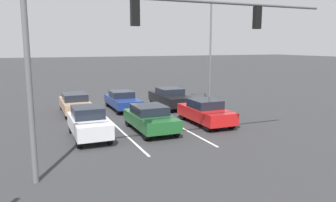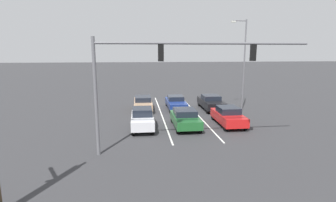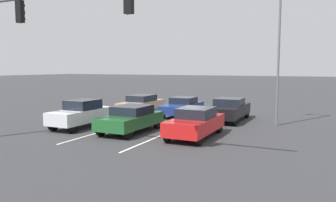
{
  "view_description": "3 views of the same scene",
  "coord_description": "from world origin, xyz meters",
  "px_view_note": "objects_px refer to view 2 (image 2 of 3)",
  "views": [
    {
      "loc": [
        6.29,
        24.7,
        4.77
      ],
      "look_at": [
        -1.2,
        6.97,
        1.51
      ],
      "focal_mm": 35.0,
      "sensor_mm": 36.0,
      "label": 1
    },
    {
      "loc": [
        3.9,
        27.94,
        6.07
      ],
      "look_at": [
        1.42,
        6.13,
        1.87
      ],
      "focal_mm": 28.0,
      "sensor_mm": 36.0,
      "label": 2
    },
    {
      "loc": [
        -9.34,
        23.07,
        3.57
      ],
      "look_at": [
        -1.36,
        6.29,
        1.66
      ],
      "focal_mm": 35.0,
      "sensor_mm": 36.0,
      "label": 3
    }
  ],
  "objects_px": {
    "car_silver_rightlane_front": "(142,119)",
    "car_tan_rightlane_second": "(143,103)",
    "car_red_leftlane_front": "(228,116)",
    "car_black_leftlane_second": "(211,102)",
    "car_navy_midlane_second": "(176,102)",
    "street_lamp_left_shoulder": "(243,60)",
    "car_darkgreen_midlane_front": "(185,118)",
    "traffic_signal_gantry": "(163,67)"
  },
  "relations": [
    {
      "from": "car_navy_midlane_second",
      "to": "street_lamp_left_shoulder",
      "type": "relative_size",
      "value": 0.5
    },
    {
      "from": "car_navy_midlane_second",
      "to": "car_tan_rightlane_second",
      "type": "distance_m",
      "value": 3.47
    },
    {
      "from": "car_red_leftlane_front",
      "to": "car_black_leftlane_second",
      "type": "bearing_deg",
      "value": -91.7
    },
    {
      "from": "car_red_leftlane_front",
      "to": "street_lamp_left_shoulder",
      "type": "relative_size",
      "value": 0.48
    },
    {
      "from": "traffic_signal_gantry",
      "to": "street_lamp_left_shoulder",
      "type": "distance_m",
      "value": 14.0
    },
    {
      "from": "car_darkgreen_midlane_front",
      "to": "car_black_leftlane_second",
      "type": "height_order",
      "value": "car_black_leftlane_second"
    },
    {
      "from": "car_red_leftlane_front",
      "to": "car_black_leftlane_second",
      "type": "distance_m",
      "value": 5.89
    },
    {
      "from": "car_red_leftlane_front",
      "to": "car_navy_midlane_second",
      "type": "xyz_separation_m",
      "value": [
        3.49,
        -6.53,
        -0.04
      ]
    },
    {
      "from": "car_navy_midlane_second",
      "to": "car_black_leftlane_second",
      "type": "xyz_separation_m",
      "value": [
        -3.66,
        0.64,
        0.06
      ]
    },
    {
      "from": "car_tan_rightlane_second",
      "to": "traffic_signal_gantry",
      "type": "distance_m",
      "value": 12.67
    },
    {
      "from": "car_silver_rightlane_front",
      "to": "car_navy_midlane_second",
      "type": "bearing_deg",
      "value": -117.98
    },
    {
      "from": "car_darkgreen_midlane_front",
      "to": "car_black_leftlane_second",
      "type": "xyz_separation_m",
      "value": [
        -3.87,
        -6.16,
        0.02
      ]
    },
    {
      "from": "car_silver_rightlane_front",
      "to": "car_red_leftlane_front",
      "type": "distance_m",
      "value": 7.15
    },
    {
      "from": "car_darkgreen_midlane_front",
      "to": "traffic_signal_gantry",
      "type": "xyz_separation_m",
      "value": [
        2.24,
        5.06,
        4.4
      ]
    },
    {
      "from": "car_navy_midlane_second",
      "to": "car_silver_rightlane_front",
      "type": "bearing_deg",
      "value": 62.02
    },
    {
      "from": "car_silver_rightlane_front",
      "to": "car_black_leftlane_second",
      "type": "height_order",
      "value": "car_silver_rightlane_front"
    },
    {
      "from": "car_red_leftlane_front",
      "to": "car_black_leftlane_second",
      "type": "height_order",
      "value": "car_red_leftlane_front"
    },
    {
      "from": "car_silver_rightlane_front",
      "to": "street_lamp_left_shoulder",
      "type": "relative_size",
      "value": 0.46
    },
    {
      "from": "car_darkgreen_midlane_front",
      "to": "car_silver_rightlane_front",
      "type": "distance_m",
      "value": 3.44
    },
    {
      "from": "car_silver_rightlane_front",
      "to": "car_black_leftlane_second",
      "type": "distance_m",
      "value": 9.61
    },
    {
      "from": "car_red_leftlane_front",
      "to": "street_lamp_left_shoulder",
      "type": "bearing_deg",
      "value": -121.05
    },
    {
      "from": "car_silver_rightlane_front",
      "to": "street_lamp_left_shoulder",
      "type": "distance_m",
      "value": 12.53
    },
    {
      "from": "car_silver_rightlane_front",
      "to": "car_navy_midlane_second",
      "type": "relative_size",
      "value": 0.92
    },
    {
      "from": "car_red_leftlane_front",
      "to": "car_tan_rightlane_second",
      "type": "xyz_separation_m",
      "value": [
        6.96,
        -6.49,
        -0.03
      ]
    },
    {
      "from": "car_navy_midlane_second",
      "to": "car_red_leftlane_front",
      "type": "bearing_deg",
      "value": 118.13
    },
    {
      "from": "car_red_leftlane_front",
      "to": "traffic_signal_gantry",
      "type": "bearing_deg",
      "value": 41.96
    },
    {
      "from": "car_red_leftlane_front",
      "to": "car_tan_rightlane_second",
      "type": "bearing_deg",
      "value": -43.03
    },
    {
      "from": "car_tan_rightlane_second",
      "to": "car_black_leftlane_second",
      "type": "xyz_separation_m",
      "value": [
        -7.13,
        0.6,
        0.05
      ]
    },
    {
      "from": "car_tan_rightlane_second",
      "to": "street_lamp_left_shoulder",
      "type": "distance_m",
      "value": 11.13
    },
    {
      "from": "car_navy_midlane_second",
      "to": "street_lamp_left_shoulder",
      "type": "xyz_separation_m",
      "value": [
        -6.67,
        1.23,
        4.44
      ]
    },
    {
      "from": "car_navy_midlane_second",
      "to": "car_tan_rightlane_second",
      "type": "xyz_separation_m",
      "value": [
        3.47,
        0.03,
        0.02
      ]
    },
    {
      "from": "car_darkgreen_midlane_front",
      "to": "car_silver_rightlane_front",
      "type": "bearing_deg",
      "value": 1.13
    },
    {
      "from": "car_tan_rightlane_second",
      "to": "car_black_leftlane_second",
      "type": "bearing_deg",
      "value": 175.16
    },
    {
      "from": "car_silver_rightlane_front",
      "to": "car_tan_rightlane_second",
      "type": "xyz_separation_m",
      "value": [
        -0.18,
        -6.84,
        -0.1
      ]
    },
    {
      "from": "car_red_leftlane_front",
      "to": "car_darkgreen_midlane_front",
      "type": "bearing_deg",
      "value": 4.26
    },
    {
      "from": "street_lamp_left_shoulder",
      "to": "car_red_leftlane_front",
      "type": "bearing_deg",
      "value": 58.95
    },
    {
      "from": "car_black_leftlane_second",
      "to": "street_lamp_left_shoulder",
      "type": "xyz_separation_m",
      "value": [
        -3.01,
        0.6,
        4.38
      ]
    },
    {
      "from": "car_silver_rightlane_front",
      "to": "car_black_leftlane_second",
      "type": "bearing_deg",
      "value": -139.55
    },
    {
      "from": "car_tan_rightlane_second",
      "to": "car_black_leftlane_second",
      "type": "distance_m",
      "value": 7.16
    },
    {
      "from": "car_silver_rightlane_front",
      "to": "car_red_leftlane_front",
      "type": "bearing_deg",
      "value": -177.24
    },
    {
      "from": "car_tan_rightlane_second",
      "to": "street_lamp_left_shoulder",
      "type": "relative_size",
      "value": 0.5
    },
    {
      "from": "car_silver_rightlane_front",
      "to": "car_navy_midlane_second",
      "type": "height_order",
      "value": "car_silver_rightlane_front"
    }
  ]
}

